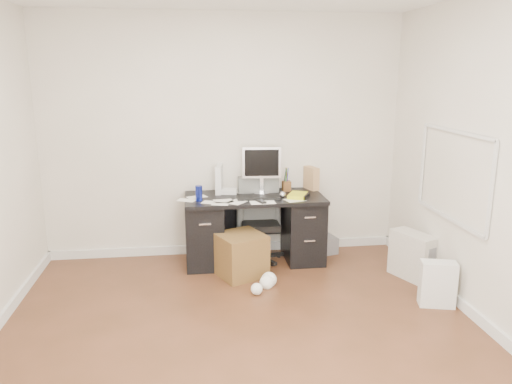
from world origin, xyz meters
TOP-DOWN VIEW (x-y plane):
  - ground at (0.00, 0.00)m, footprint 4.00×4.00m
  - room_shell at (0.03, 0.03)m, footprint 4.02×4.02m
  - desk at (0.30, 1.65)m, footprint 1.50×0.70m
  - loose_papers at (0.10, 1.60)m, footprint 1.10×0.60m
  - lcd_monitor at (0.39, 1.75)m, footprint 0.44×0.27m
  - keyboard at (0.33, 1.52)m, footprint 0.46×0.17m
  - computer_mouse at (0.59, 1.54)m, footprint 0.07×0.07m
  - travel_mug at (-0.30, 1.52)m, footprint 0.08×0.08m
  - white_binder at (-0.07, 1.87)m, footprint 0.16×0.29m
  - magazine_file at (0.99, 1.90)m, footprint 0.17×0.24m
  - pen_cup at (0.69, 1.85)m, footprint 0.12×0.12m
  - yellow_book at (0.76, 1.53)m, footprint 0.28×0.30m
  - paper_remote at (0.35, 1.39)m, footprint 0.26×0.21m
  - office_chair at (0.37, 1.69)m, footprint 0.52×0.52m
  - pc_tower at (1.84, 0.98)m, footprint 0.38×0.52m
  - shopping_bag at (1.80, 0.35)m, footprint 0.35×0.29m
  - wicker_basket at (0.11, 1.28)m, footprint 0.58×0.58m
  - desk_printer at (1.10, 1.81)m, footprint 0.39×0.35m

SIDE VIEW (x-z plane):
  - ground at x=0.00m, z-range 0.00..0.00m
  - desk_printer at x=1.10m, z-range 0.00..0.19m
  - shopping_bag at x=1.80m, z-range 0.00..0.42m
  - wicker_basket at x=0.11m, z-range 0.00..0.44m
  - pc_tower at x=1.84m, z-range 0.00..0.48m
  - desk at x=0.30m, z-range 0.02..0.77m
  - office_chair at x=0.37m, z-range 0.00..0.92m
  - loose_papers at x=0.10m, z-range 0.75..0.75m
  - paper_remote at x=0.35m, z-range 0.75..0.77m
  - keyboard at x=0.33m, z-range 0.75..0.78m
  - yellow_book at x=0.76m, z-range 0.75..0.79m
  - computer_mouse at x=0.59m, z-range 0.75..0.82m
  - travel_mug at x=-0.30m, z-range 0.75..0.91m
  - magazine_file at x=0.99m, z-range 0.75..1.01m
  - pen_cup at x=0.69m, z-range 0.75..1.02m
  - white_binder at x=-0.07m, z-range 0.75..1.06m
  - lcd_monitor at x=0.39m, z-range 0.75..1.28m
  - room_shell at x=0.03m, z-range 0.30..3.01m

